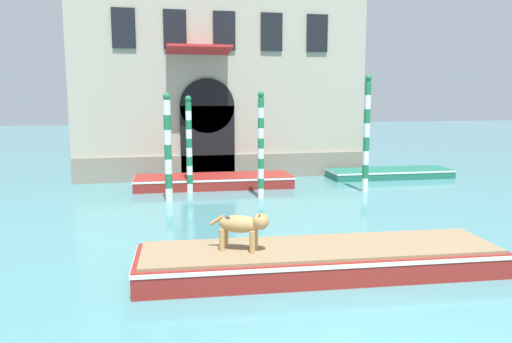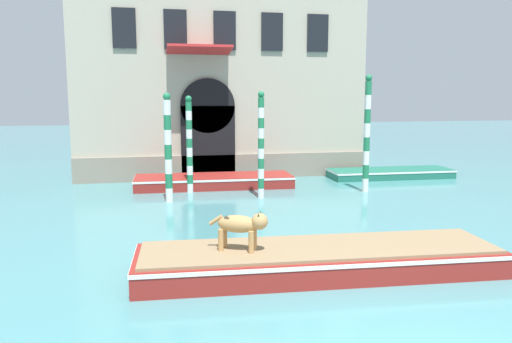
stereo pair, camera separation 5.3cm
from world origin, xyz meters
name	(u,v)px [view 1 (the left image)]	position (x,y,z in m)	size (l,w,h in m)	color
boat_foreground	(320,259)	(-0.30, 4.36, 0.30)	(7.46, 2.28, 0.56)	maroon
dog_on_deck	(243,225)	(-1.88, 4.40, 1.08)	(1.11, 0.68, 0.79)	tan
boat_moored_near_palazzo	(214,181)	(-1.23, 14.43, 0.24)	(6.22, 2.12, 0.46)	maroon
boat_moored_far	(390,173)	(6.65, 15.17, 0.20)	(5.45, 1.81, 0.38)	#1E6651
mooring_pole_0	(367,134)	(4.21, 12.29, 2.19)	(0.24, 0.24, 4.33)	white
mooring_pole_1	(189,144)	(-2.24, 13.49, 1.81)	(0.23, 0.23, 3.58)	white
mooring_pole_2	(168,148)	(-3.06, 11.87, 1.85)	(0.25, 0.25, 3.67)	white
mooring_pole_3	(261,145)	(0.13, 11.93, 1.88)	(0.22, 0.22, 3.73)	white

